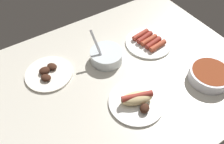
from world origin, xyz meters
TOP-DOWN VIEW (x-y plane):
  - ground_plane at (0.00, 0.00)cm, footprint 120.00×90.00cm
  - bowl_coleslaw at (-1.04, -11.45)cm, footprint 15.14×15.14cm
  - plate_hotdog_assembled at (1.35, 15.43)cm, footprint 22.53×22.53cm
  - plate_sausages at (-24.67, -9.82)cm, footprint 23.01×23.01cm
  - plate_grilled_meat at (25.27, -17.67)cm, footprint 20.96×20.96cm
  - bowl_chili at (-32.40, 22.20)cm, footprint 17.81×17.81cm

SIDE VIEW (x-z plane):
  - ground_plane at x=0.00cm, z-range -3.00..0.00cm
  - plate_grilled_meat at x=25.27cm, z-range -0.83..2.51cm
  - plate_sausages at x=-24.67cm, z-range -0.61..2.92cm
  - plate_hotdog_assembled at x=1.35cm, z-range -0.96..4.65cm
  - bowl_chili at x=-32.40cm, z-range 0.24..5.34cm
  - bowl_coleslaw at x=-1.04cm, z-range -4.69..10.69cm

